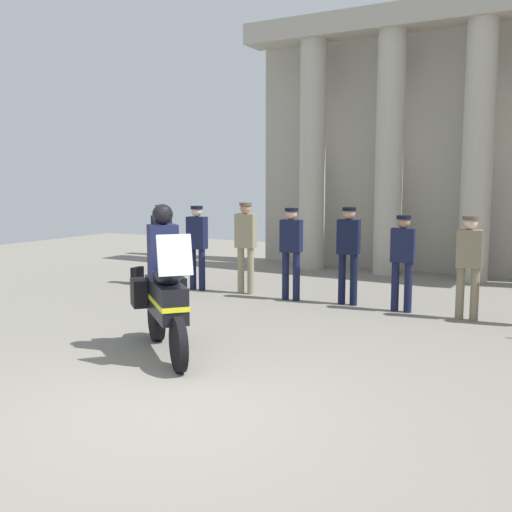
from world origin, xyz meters
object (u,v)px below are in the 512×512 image
at_px(officer_in_row_0, 162,238).
at_px(officer_in_row_3, 291,246).
at_px(officer_in_row_2, 246,240).
at_px(officer_in_row_5, 403,255).
at_px(briefcase_on_ground, 137,275).
at_px(motorcycle_with_rider, 165,292).
at_px(officer_in_row_6, 469,259).
at_px(officer_in_row_1, 197,241).
at_px(officer_in_row_4, 348,247).

bearing_deg(officer_in_row_0, officer_in_row_3, 171.80).
relative_size(officer_in_row_0, officer_in_row_2, 0.95).
xyz_separation_m(officer_in_row_5, briefcase_on_ground, (-5.64, -0.11, -0.77)).
bearing_deg(motorcycle_with_rider, officer_in_row_5, 104.26).
height_order(officer_in_row_6, briefcase_on_ground, officer_in_row_6).
distance_m(officer_in_row_1, briefcase_on_ground, 1.72).
relative_size(officer_in_row_4, officer_in_row_6, 1.05).
bearing_deg(officer_in_row_5, officer_in_row_4, -12.13).
height_order(officer_in_row_5, officer_in_row_6, officer_in_row_6).
bearing_deg(officer_in_row_5, briefcase_on_ground, -5.85).
distance_m(officer_in_row_1, officer_in_row_5, 4.13).
distance_m(officer_in_row_2, officer_in_row_6, 4.15).
bearing_deg(officer_in_row_4, officer_in_row_6, 168.58).
distance_m(officer_in_row_1, officer_in_row_4, 3.14).
relative_size(officer_in_row_3, officer_in_row_5, 1.05).
xyz_separation_m(officer_in_row_0, officer_in_row_2, (1.99, 0.07, 0.05)).
height_order(officer_in_row_3, briefcase_on_ground, officer_in_row_3).
relative_size(officer_in_row_6, motorcycle_with_rider, 0.86).
bearing_deg(motorcycle_with_rider, officer_in_row_1, 160.79).
bearing_deg(officer_in_row_6, officer_in_row_1, -7.26).
bearing_deg(officer_in_row_2, officer_in_row_3, 165.63).
bearing_deg(officer_in_row_0, officer_in_row_1, 168.84).
bearing_deg(officer_in_row_0, briefcase_on_ground, 6.36).
height_order(officer_in_row_5, motorcycle_with_rider, motorcycle_with_rider).
bearing_deg(officer_in_row_0, officer_in_row_4, 173.94).
bearing_deg(motorcycle_with_rider, officer_in_row_3, 132.46).
xyz_separation_m(officer_in_row_2, officer_in_row_3, (1.04, -0.14, -0.04)).
distance_m(officer_in_row_3, officer_in_row_4, 1.06).
distance_m(officer_in_row_1, officer_in_row_2, 1.05).
xyz_separation_m(officer_in_row_1, officer_in_row_3, (2.09, 0.00, 0.01)).
relative_size(officer_in_row_1, briefcase_on_ground, 4.68).
xyz_separation_m(motorcycle_with_rider, briefcase_on_ground, (-3.70, 3.74, -0.61)).
bearing_deg(officer_in_row_3, officer_in_row_6, 172.47).
distance_m(officer_in_row_5, briefcase_on_ground, 5.69).
relative_size(officer_in_row_0, officer_in_row_5, 1.04).
height_order(motorcycle_with_rider, briefcase_on_ground, motorcycle_with_rider).
xyz_separation_m(officer_in_row_3, officer_in_row_5, (2.04, 0.04, -0.05)).
bearing_deg(officer_in_row_4, officer_in_row_3, 0.04).
bearing_deg(officer_in_row_2, officer_in_row_5, 171.26).
distance_m(officer_in_row_5, motorcycle_with_rider, 4.32).
relative_size(officer_in_row_0, briefcase_on_ground, 4.66).
bearing_deg(briefcase_on_ground, officer_in_row_4, 2.48).
relative_size(officer_in_row_0, officer_in_row_1, 1.00).
xyz_separation_m(officer_in_row_6, motorcycle_with_rider, (-3.00, -3.79, -0.17)).
bearing_deg(officer_in_row_4, motorcycle_with_rider, 69.45).
relative_size(officer_in_row_2, officer_in_row_6, 1.08).
relative_size(motorcycle_with_rider, briefcase_on_ground, 5.28).
bearing_deg(officer_in_row_2, motorcycle_with_rider, 99.15).
height_order(officer_in_row_2, officer_in_row_6, officer_in_row_2).
bearing_deg(officer_in_row_4, briefcase_on_ground, -4.51).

